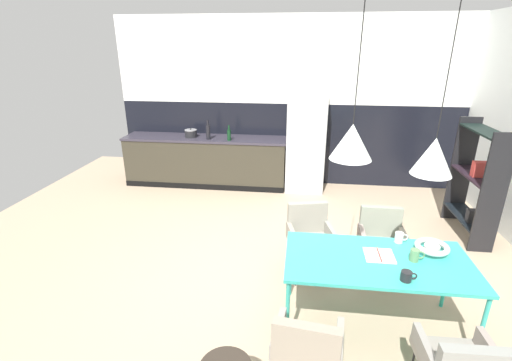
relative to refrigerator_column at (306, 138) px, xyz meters
name	(u,v)px	position (x,y,z in m)	size (l,w,h in m)	color
ground_plane	(275,288)	(-0.30, -3.03, -0.95)	(8.96, 8.96, 0.00)	tan
back_wall_splashback_dark	(290,143)	(-0.30, 0.36, -0.21)	(6.33, 0.12, 1.50)	black
back_wall_panel_upper	(292,60)	(-0.30, 0.36, 1.29)	(6.33, 0.12, 1.50)	silver
kitchen_counter	(206,161)	(-1.83, 0.00, -0.50)	(2.99, 0.63, 0.91)	#322E24
refrigerator_column	(306,138)	(0.00, 0.00, 0.00)	(0.67, 0.60, 1.91)	#ADAFB2
dining_table	(378,264)	(0.63, -3.47, -0.27)	(1.61, 0.82, 0.73)	teal
armchair_facing_counter	(381,235)	(0.85, -2.61, -0.45)	(0.49, 0.47, 0.80)	gray
armchair_far_side	(309,231)	(0.05, -2.63, -0.44)	(0.57, 0.57, 0.81)	gray
armchair_corner_seat	(307,347)	(0.02, -4.32, -0.46)	(0.54, 0.52, 0.79)	gray
fruit_bowl	(432,247)	(1.13, -3.30, -0.17)	(0.30, 0.30, 0.09)	silver
open_book	(379,255)	(0.65, -3.41, -0.22)	(0.25, 0.24, 0.02)	white
mug_tall_blue	(407,276)	(0.80, -3.76, -0.19)	(0.13, 0.09, 0.08)	black
mug_glass_clear	(399,237)	(0.88, -3.14, -0.18)	(0.12, 0.08, 0.10)	white
mug_short_terracotta	(415,255)	(0.94, -3.45, -0.17)	(0.12, 0.08, 0.11)	#5B8456
cooking_pot	(191,133)	(-2.09, -0.02, 0.02)	(0.22, 0.22, 0.16)	black
bottle_vinegar_dark	(229,135)	(-1.35, -0.17, 0.06)	(0.07, 0.07, 0.27)	#0F3319
bottle_wine_green	(208,131)	(-1.73, -0.14, 0.09)	(0.08, 0.08, 0.34)	black
open_shelf_unit	(476,181)	(2.25, -1.47, -0.16)	(0.30, 1.00, 1.56)	black
pendant_lamp_over_table_near	(352,142)	(0.31, -3.48, 0.82)	(0.34, 0.34, 1.31)	black
pendant_lamp_over_table_far	(433,156)	(0.96, -3.43, 0.71)	(0.32, 0.32, 1.43)	black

